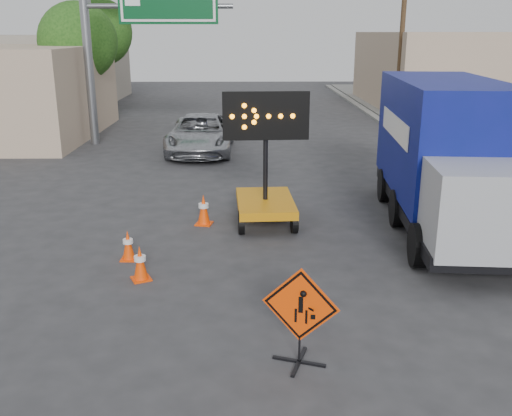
{
  "coord_description": "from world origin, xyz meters",
  "views": [
    {
      "loc": [
        0.07,
        -6.38,
        4.61
      ],
      "look_at": [
        0.22,
        3.95,
        1.41
      ],
      "focal_mm": 40.0,
      "sensor_mm": 36.0,
      "label": 1
    }
  ],
  "objects_px": {
    "construction_sign": "(300,314)",
    "arrow_board": "(265,195)",
    "pickup_truck": "(201,134)",
    "box_truck": "(445,164)"
  },
  "relations": [
    {
      "from": "construction_sign",
      "to": "arrow_board",
      "type": "distance_m",
      "value": 6.39
    },
    {
      "from": "construction_sign",
      "to": "pickup_truck",
      "type": "height_order",
      "value": "construction_sign"
    },
    {
      "from": "arrow_board",
      "to": "box_truck",
      "type": "xyz_separation_m",
      "value": [
        4.28,
        -0.4,
        0.88
      ]
    },
    {
      "from": "construction_sign",
      "to": "arrow_board",
      "type": "height_order",
      "value": "arrow_board"
    },
    {
      "from": "pickup_truck",
      "to": "box_truck",
      "type": "distance_m",
      "value": 11.38
    },
    {
      "from": "arrow_board",
      "to": "pickup_truck",
      "type": "relative_size",
      "value": 0.61
    },
    {
      "from": "construction_sign",
      "to": "pickup_truck",
      "type": "distance_m",
      "value": 15.45
    },
    {
      "from": "box_truck",
      "to": "arrow_board",
      "type": "bearing_deg",
      "value": 179.64
    },
    {
      "from": "construction_sign",
      "to": "box_truck",
      "type": "xyz_separation_m",
      "value": [
        3.98,
        5.98,
        0.81
      ]
    },
    {
      "from": "arrow_board",
      "to": "box_truck",
      "type": "distance_m",
      "value": 4.39
    }
  ]
}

